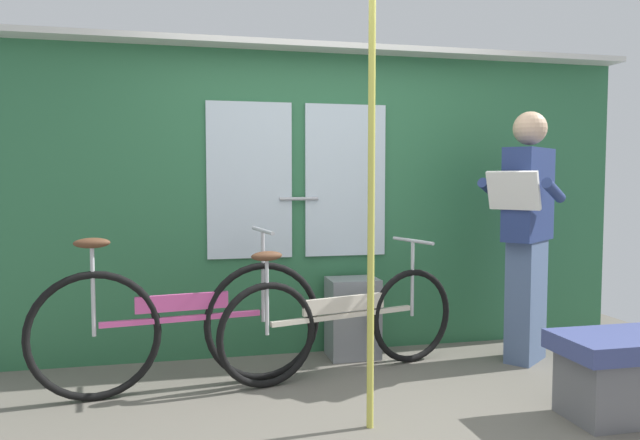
{
  "coord_description": "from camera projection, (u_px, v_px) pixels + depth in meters",
  "views": [
    {
      "loc": [
        -1.03,
        -3.07,
        1.27
      ],
      "look_at": [
        -0.15,
        0.75,
        1.01
      ],
      "focal_mm": 34.39,
      "sensor_mm": 36.0,
      "label": 1
    }
  ],
  "objects": [
    {
      "name": "bicycle_leaning_behind",
      "position": [
        182.0,
        325.0,
        3.67
      ],
      "size": [
        1.74,
        0.44,
        0.96
      ],
      "rotation": [
        0.0,
        0.0,
        0.14
      ],
      "color": "black",
      "rests_on": "ground_plane"
    },
    {
      "name": "ground_plane",
      "position": [
        379.0,
        418.0,
        3.31
      ],
      "size": [
        5.67,
        4.19,
        0.04
      ],
      "primitive_type": "cube",
      "color": "#666056"
    },
    {
      "name": "passenger_reading_newspaper",
      "position": [
        527.0,
        230.0,
        4.23
      ],
      "size": [
        0.63,
        0.6,
        1.73
      ],
      "rotation": [
        0.0,
        0.0,
        3.81
      ],
      "color": "slate",
      "rests_on": "ground_plane"
    },
    {
      "name": "bench_seat_corner",
      "position": [
        623.0,
        374.0,
        3.25
      ],
      "size": [
        0.7,
        0.44,
        0.45
      ],
      "color": "#3D477F",
      "rests_on": "ground_plane"
    },
    {
      "name": "train_door_wall",
      "position": [
        323.0,
        195.0,
        4.48
      ],
      "size": [
        4.67,
        0.28,
        2.21
      ],
      "color": "#2D6B42",
      "rests_on": "ground_plane"
    },
    {
      "name": "bicycle_near_door",
      "position": [
        343.0,
        321.0,
        3.97
      ],
      "size": [
        1.69,
        0.62,
        0.86
      ],
      "rotation": [
        0.0,
        0.0,
        0.27
      ],
      "color": "black",
      "rests_on": "ground_plane"
    },
    {
      "name": "handrail_pole",
      "position": [
        371.0,
        216.0,
        3.07
      ],
      "size": [
        0.04,
        0.04,
        2.17
      ],
      "primitive_type": "cylinder",
      "color": "#C6C14C",
      "rests_on": "ground_plane"
    },
    {
      "name": "trash_bin_by_wall",
      "position": [
        353.0,
        318.0,
        4.37
      ],
      "size": [
        0.35,
        0.28,
        0.57
      ],
      "primitive_type": "cube",
      "color": "gray",
      "rests_on": "ground_plane"
    }
  ]
}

